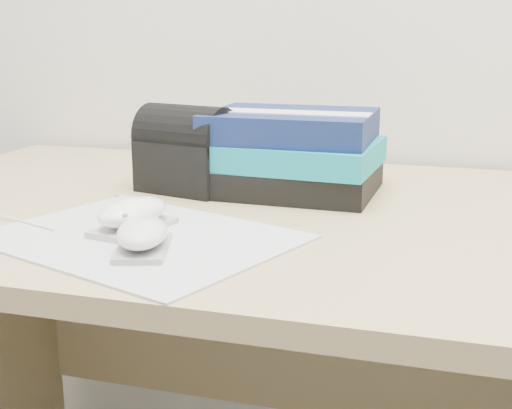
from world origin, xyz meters
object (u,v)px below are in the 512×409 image
(desk, at_px, (358,345))
(mouse_front, at_px, (143,235))
(book_stack, at_px, (293,152))
(mouse_rear, at_px, (133,214))
(pouch, at_px, (186,149))

(desk, distance_m, mouse_front, 0.46)
(mouse_front, bearing_deg, book_stack, 75.97)
(mouse_rear, distance_m, mouse_front, 0.09)
(mouse_front, height_order, pouch, pouch)
(desk, relative_size, book_stack, 5.75)
(book_stack, bearing_deg, pouch, -165.31)
(mouse_front, bearing_deg, mouse_rear, 123.32)
(desk, bearing_deg, pouch, 178.41)
(mouse_front, xyz_separation_m, pouch, (-0.08, 0.33, 0.05))
(mouse_front, xyz_separation_m, book_stack, (0.09, 0.37, 0.04))
(book_stack, distance_m, pouch, 0.17)
(mouse_rear, relative_size, pouch, 0.78)
(desk, bearing_deg, mouse_front, -124.47)
(mouse_rear, xyz_separation_m, mouse_front, (0.05, -0.08, -0.00))
(book_stack, bearing_deg, desk, -22.53)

